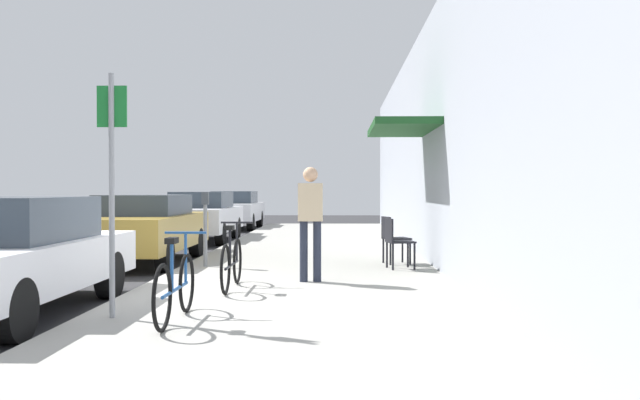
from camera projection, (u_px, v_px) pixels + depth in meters
ground_plane at (134, 298)px, 9.30m from camera, size 60.00×60.00×0.00m
sidewalk_slab at (304, 275)px, 11.23m from camera, size 4.50×32.00×0.12m
building_facade at (450, 136)px, 11.15m from camera, size 1.40×32.00×4.73m
parked_car_0 at (4, 255)px, 7.92m from camera, size 1.80×4.40×1.40m
parked_car_1 at (143, 227)px, 13.57m from camera, size 1.80×4.40×1.38m
parked_car_2 at (201, 216)px, 19.36m from camera, size 1.80×4.40×1.42m
parked_car_3 at (234, 209)px, 25.59m from camera, size 1.80×4.40×1.42m
parking_meter at (205, 223)px, 12.03m from camera, size 0.12×0.10×1.32m
street_sign at (112, 175)px, 7.20m from camera, size 0.32×0.06×2.60m
bicycle_0 at (176, 287)px, 7.01m from camera, size 0.46×1.71×0.90m
bicycle_1 at (232, 263)px, 9.31m from camera, size 0.46×1.71×0.90m
cafe_chair_0 at (396, 240)px, 11.67m from camera, size 0.52×0.52×0.87m
cafe_chair_1 at (392, 236)px, 12.45m from camera, size 0.54×0.54×0.87m
pedestrian_standing at (310, 214)px, 10.03m from camera, size 0.36×0.22×1.70m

